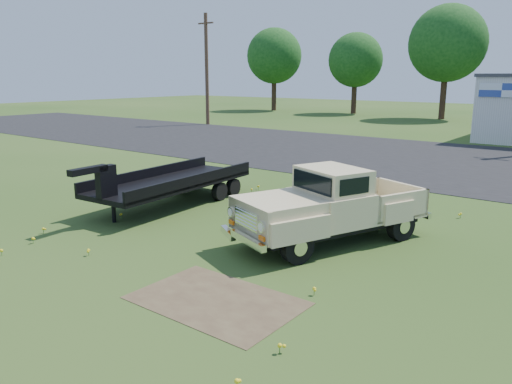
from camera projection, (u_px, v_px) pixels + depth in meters
ground at (253, 242)px, 12.30m from camera, size 140.00×140.00×0.00m
asphalt_lot at (445, 162)px, 23.87m from camera, size 90.00×14.00×0.02m
dirt_patch_a at (216, 301)px, 9.09m from camera, size 3.00×2.00×0.01m
dirt_patch_b at (270, 202)px, 16.19m from camera, size 2.20×1.60×0.01m
utility_pole_west at (207, 69)px, 41.30m from camera, size 1.60×0.30×9.00m
treeline_a at (274, 56)px, 58.38m from camera, size 6.40×6.40×9.52m
treeline_b at (356, 60)px, 53.35m from camera, size 5.76×5.76×8.57m
treeline_c at (447, 44)px, 45.96m from camera, size 7.04×7.04×10.47m
vintage_pickup_truck at (332, 205)px, 12.13m from camera, size 3.77×5.50×1.86m
flatbed_trailer at (171, 179)px, 15.69m from camera, size 2.47×6.32×1.69m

